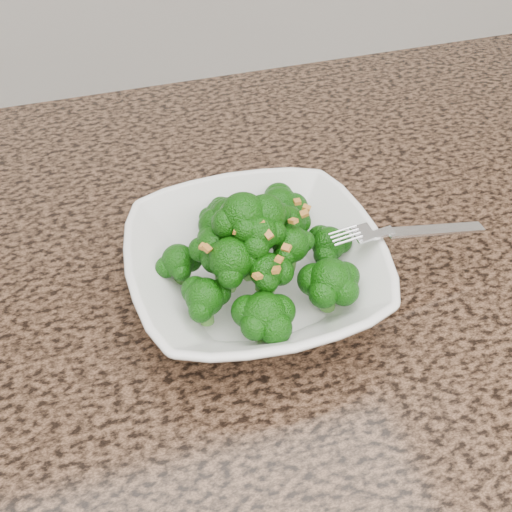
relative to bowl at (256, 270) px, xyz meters
name	(u,v)px	position (x,y,z in m)	size (l,w,h in m)	color
granite_counter	(185,389)	(-0.09, -0.08, -0.05)	(1.64, 1.04, 0.03)	brown
bowl	(256,270)	(0.00, 0.00, 0.00)	(0.25, 0.25, 0.06)	white
broccoli_pile	(256,218)	(0.00, 0.00, 0.07)	(0.22, 0.22, 0.07)	#115009
garlic_topping	(256,183)	(0.00, 0.00, 0.11)	(0.13, 0.13, 0.01)	#C58130
fork	(386,233)	(0.12, -0.02, 0.04)	(0.18, 0.03, 0.01)	silver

